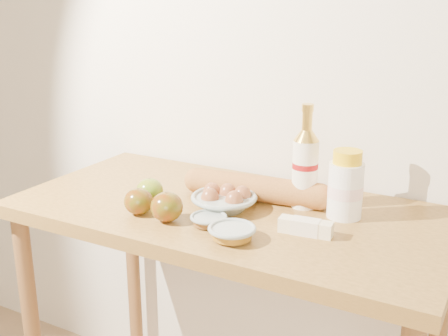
{
  "coord_description": "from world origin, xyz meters",
  "views": [
    {
      "loc": [
        0.68,
        -0.09,
        1.46
      ],
      "look_at": [
        0.0,
        1.15,
        1.02
      ],
      "focal_mm": 45.0,
      "sensor_mm": 36.0,
      "label": 1
    }
  ],
  "objects_px": {
    "table": "(229,247)",
    "egg_bowl": "(224,200)",
    "baguette": "(256,188)",
    "cream_bottle": "(346,187)",
    "bourbon_bottle": "(305,166)"
  },
  "relations": [
    {
      "from": "bourbon_bottle",
      "to": "baguette",
      "type": "bearing_deg",
      "value": -155.22
    },
    {
      "from": "table",
      "to": "bourbon_bottle",
      "type": "xyz_separation_m",
      "value": [
        0.18,
        0.1,
        0.24
      ]
    },
    {
      "from": "table",
      "to": "egg_bowl",
      "type": "height_order",
      "value": "egg_bowl"
    },
    {
      "from": "bourbon_bottle",
      "to": "table",
      "type": "bearing_deg",
      "value": -134.36
    },
    {
      "from": "bourbon_bottle",
      "to": "cream_bottle",
      "type": "distance_m",
      "value": 0.13
    },
    {
      "from": "cream_bottle",
      "to": "baguette",
      "type": "xyz_separation_m",
      "value": [
        -0.26,
        -0.0,
        -0.05
      ]
    },
    {
      "from": "egg_bowl",
      "to": "baguette",
      "type": "relative_size",
      "value": 0.48
    },
    {
      "from": "bourbon_bottle",
      "to": "cream_bottle",
      "type": "xyz_separation_m",
      "value": [
        0.12,
        -0.02,
        -0.03
      ]
    },
    {
      "from": "bourbon_bottle",
      "to": "cream_bottle",
      "type": "height_order",
      "value": "bourbon_bottle"
    },
    {
      "from": "cream_bottle",
      "to": "egg_bowl",
      "type": "xyz_separation_m",
      "value": [
        -0.3,
        -0.1,
        -0.06
      ]
    },
    {
      "from": "bourbon_bottle",
      "to": "baguette",
      "type": "height_order",
      "value": "bourbon_bottle"
    },
    {
      "from": "table",
      "to": "egg_bowl",
      "type": "bearing_deg",
      "value": -99.34
    },
    {
      "from": "cream_bottle",
      "to": "baguette",
      "type": "distance_m",
      "value": 0.26
    },
    {
      "from": "bourbon_bottle",
      "to": "egg_bowl",
      "type": "relative_size",
      "value": 1.35
    },
    {
      "from": "cream_bottle",
      "to": "baguette",
      "type": "relative_size",
      "value": 0.41
    }
  ]
}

